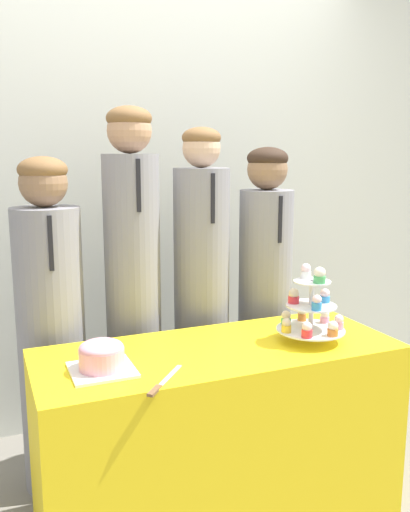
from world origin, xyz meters
TOP-DOWN VIEW (x-y plane):
  - wall_back at (0.00, 1.32)m, footprint 9.00×0.06m
  - table at (0.00, 0.28)m, footprint 1.42×0.56m
  - round_cake at (-0.47, 0.23)m, footprint 0.22×0.22m
  - cake_knife at (-0.32, 0.03)m, footprint 0.18×0.21m
  - cupcake_stand at (0.37, 0.21)m, footprint 0.27×0.27m
  - student_0 at (-0.58, 0.77)m, footprint 0.29×0.29m
  - student_1 at (-0.21, 0.77)m, footprint 0.25×0.25m
  - student_2 at (0.13, 0.77)m, footprint 0.26×0.27m
  - student_3 at (0.47, 0.77)m, footprint 0.26×0.27m

SIDE VIEW (x-z plane):
  - table at x=0.00m, z-range 0.00..0.73m
  - student_0 at x=-0.58m, z-range -0.02..1.44m
  - cake_knife at x=-0.32m, z-range 0.72..0.73m
  - student_3 at x=0.47m, z-range -0.01..1.49m
  - student_2 at x=0.13m, z-range -0.03..1.57m
  - round_cake at x=-0.47m, z-range 0.73..0.84m
  - student_1 at x=-0.21m, z-range -0.01..1.67m
  - cupcake_stand at x=0.37m, z-range 0.70..1.02m
  - wall_back at x=0.00m, z-range 0.00..2.70m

